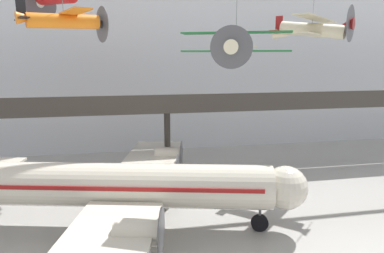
{
  "coord_description": "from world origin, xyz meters",
  "views": [
    {
      "loc": [
        -4.48,
        -15.05,
        12.93
      ],
      "look_at": [
        -0.24,
        6.88,
        8.43
      ],
      "focal_mm": 32.0,
      "sensor_mm": 36.0,
      "label": 1
    }
  ],
  "objects_px": {
    "suspended_plane_orange_highwing": "(64,20)",
    "airliner_silver_main": "(119,186)",
    "suspended_plane_cream_biplane": "(312,29)",
    "suspended_plane_green_biplane": "(236,44)"
  },
  "relations": [
    {
      "from": "airliner_silver_main",
      "to": "suspended_plane_orange_highwing",
      "type": "height_order",
      "value": "suspended_plane_orange_highwing"
    },
    {
      "from": "suspended_plane_orange_highwing",
      "to": "suspended_plane_cream_biplane",
      "type": "height_order",
      "value": "suspended_plane_cream_biplane"
    },
    {
      "from": "suspended_plane_cream_biplane",
      "to": "suspended_plane_green_biplane",
      "type": "xyz_separation_m",
      "value": [
        -10.67,
        -9.3,
        -1.82
      ]
    },
    {
      "from": "suspended_plane_green_biplane",
      "to": "airliner_silver_main",
      "type": "bearing_deg",
      "value": -87.41
    },
    {
      "from": "suspended_plane_orange_highwing",
      "to": "airliner_silver_main",
      "type": "bearing_deg",
      "value": -11.33
    },
    {
      "from": "suspended_plane_cream_biplane",
      "to": "suspended_plane_green_biplane",
      "type": "relative_size",
      "value": 0.81
    },
    {
      "from": "airliner_silver_main",
      "to": "suspended_plane_cream_biplane",
      "type": "relative_size",
      "value": 3.95
    },
    {
      "from": "airliner_silver_main",
      "to": "suspended_plane_green_biplane",
      "type": "relative_size",
      "value": 3.2
    },
    {
      "from": "suspended_plane_orange_highwing",
      "to": "suspended_plane_green_biplane",
      "type": "relative_size",
      "value": 0.84
    },
    {
      "from": "airliner_silver_main",
      "to": "suspended_plane_orange_highwing",
      "type": "bearing_deg",
      "value": -154.91
    }
  ]
}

